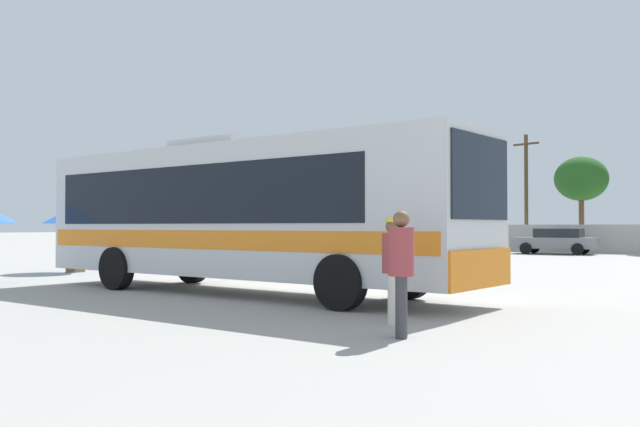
# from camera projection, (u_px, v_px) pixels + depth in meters

# --- Properties ---
(ground_plane) EXTENTS (300.00, 300.00, 0.00)m
(ground_plane) POSITION_uv_depth(u_px,v_px,m) (482.00, 272.00, 23.15)
(ground_plane) COLOR #A3A099
(perimeter_wall) EXTENTS (80.00, 0.30, 1.65)m
(perimeter_wall) POSITION_uv_depth(u_px,v_px,m) (616.00, 239.00, 38.71)
(perimeter_wall) COLOR beige
(perimeter_wall) RESTS_ON ground_plane
(coach_bus_silver_orange) EXTENTS (11.72, 2.99, 3.60)m
(coach_bus_silver_orange) POSITION_uv_depth(u_px,v_px,m) (241.00, 210.00, 15.81)
(coach_bus_silver_orange) COLOR silver
(coach_bus_silver_orange) RESTS_ON ground_plane
(attendant_by_bus_door) EXTENTS (0.45, 0.45, 1.68)m
(attendant_by_bus_door) POSITION_uv_depth(u_px,v_px,m) (393.00, 263.00, 10.86)
(attendant_by_bus_door) COLOR silver
(attendant_by_bus_door) RESTS_ON ground_plane
(passenger_waiting_on_apron) EXTENTS (0.48, 0.48, 1.77)m
(passenger_waiting_on_apron) POSITION_uv_depth(u_px,v_px,m) (401.00, 266.00, 9.49)
(passenger_waiting_on_apron) COLOR #38383D
(passenger_waiting_on_apron) RESTS_ON ground_plane
(vendor_umbrella_near_gate_blue) EXTENTS (2.16, 2.16, 2.24)m
(vendor_umbrella_near_gate_blue) POSITION_uv_depth(u_px,v_px,m) (76.00, 216.00, 23.03)
(vendor_umbrella_near_gate_blue) COLOR gray
(vendor_umbrella_near_gate_blue) RESTS_ON ground_plane
(parked_car_leftmost_grey) EXTENTS (4.30, 2.07, 1.49)m
(parked_car_leftmost_grey) POSITION_uv_depth(u_px,v_px,m) (363.00, 238.00, 44.50)
(parked_car_leftmost_grey) COLOR slate
(parked_car_leftmost_grey) RESTS_ON ground_plane
(parked_car_second_dark_blue) EXTENTS (4.57, 2.22, 1.46)m
(parked_car_second_dark_blue) POSITION_uv_depth(u_px,v_px,m) (452.00, 239.00, 40.53)
(parked_car_second_dark_blue) COLOR navy
(parked_car_second_dark_blue) RESTS_ON ground_plane
(parked_car_third_grey) EXTENTS (4.54, 2.26, 1.42)m
(parked_car_third_grey) POSITION_uv_depth(u_px,v_px,m) (556.00, 240.00, 37.81)
(parked_car_third_grey) COLOR slate
(parked_car_third_grey) RESTS_ON ground_plane
(utility_pole_near) EXTENTS (1.78, 0.53, 7.42)m
(utility_pole_near) POSITION_uv_depth(u_px,v_px,m) (526.00, 190.00, 43.64)
(utility_pole_near) COLOR #4C3823
(utility_pole_near) RESTS_ON ground_plane
(roadside_tree_left) EXTENTS (4.01, 4.01, 6.02)m
(roadside_tree_left) POSITION_uv_depth(u_px,v_px,m) (445.00, 190.00, 51.79)
(roadside_tree_left) COLOR brown
(roadside_tree_left) RESTS_ON ground_plane
(roadside_tree_midleft) EXTENTS (3.21, 3.21, 5.85)m
(roadside_tree_midleft) POSITION_uv_depth(u_px,v_px,m) (581.00, 179.00, 42.04)
(roadside_tree_midleft) COLOR brown
(roadside_tree_midleft) RESTS_ON ground_plane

